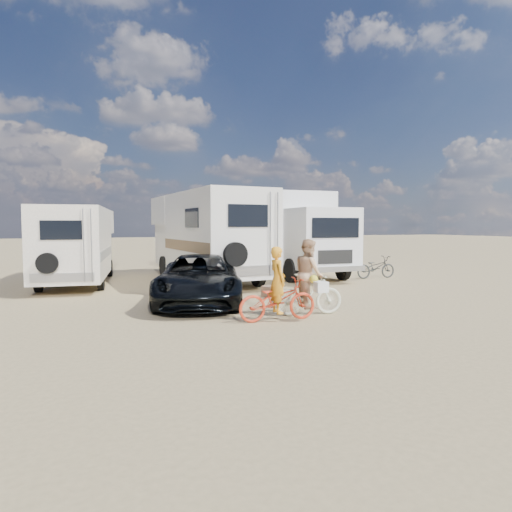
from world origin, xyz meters
name	(u,v)px	position (x,y,z in m)	size (l,w,h in m)	color
ground	(267,311)	(0.00, 0.00, 0.00)	(140.00, 140.00, 0.00)	tan
rv_main	(207,238)	(0.14, 6.56, 1.69)	(2.46, 7.68, 3.38)	white
rv_left	(78,246)	(-4.53, 7.57, 1.40)	(2.13, 6.92, 2.80)	beige
box_truck	(296,234)	(4.17, 6.96, 1.78)	(2.52, 6.74, 3.56)	silver
dark_suv	(199,279)	(-1.32, 1.79, 0.68)	(2.25, 4.87, 1.35)	black
bike_man	(277,300)	(-0.19, -1.09, 0.49)	(0.65, 1.85, 0.97)	red
bike_woman	(309,294)	(0.79, -0.74, 0.51)	(0.48, 1.70, 1.02)	beige
rider_man	(278,288)	(-0.19, -1.09, 0.76)	(0.56, 0.36, 1.52)	orange
rider_woman	(309,281)	(0.79, -0.74, 0.84)	(0.82, 0.64, 1.68)	tan
bike_parked	(376,267)	(6.82, 4.92, 0.46)	(0.61, 1.74, 0.92)	#292B29
cooler	(182,298)	(-1.81, 1.72, 0.20)	(0.49, 0.36, 0.39)	navy
crate	(271,291)	(0.97, 2.10, 0.17)	(0.42, 0.42, 0.33)	#835F49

